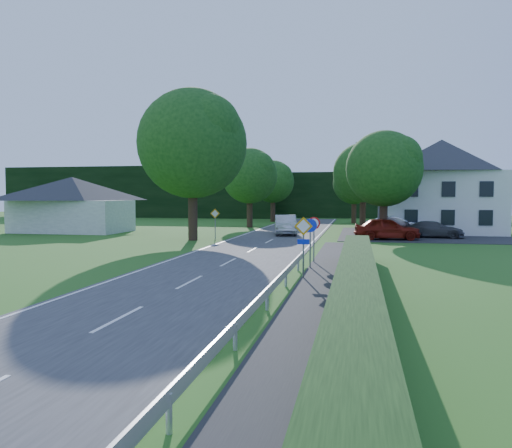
% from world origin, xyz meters
% --- Properties ---
extents(ground, '(160.00, 160.00, 0.00)m').
position_xyz_m(ground, '(0.00, 0.00, 0.00)').
color(ground, '#2B5A19').
rests_on(ground, ground).
extents(road, '(7.00, 80.00, 0.04)m').
position_xyz_m(road, '(0.00, 20.00, 0.02)').
color(road, '#373739').
rests_on(road, ground).
extents(footpath, '(1.50, 44.00, 0.04)m').
position_xyz_m(footpath, '(4.95, 2.00, 0.02)').
color(footpath, '#252528').
rests_on(footpath, ground).
extents(parking_pad, '(14.00, 16.00, 0.04)m').
position_xyz_m(parking_pad, '(12.00, 33.00, 0.02)').
color(parking_pad, '#252528').
rests_on(parking_pad, ground).
extents(line_edge_left, '(0.12, 80.00, 0.01)m').
position_xyz_m(line_edge_left, '(-3.25, 20.00, 0.04)').
color(line_edge_left, white).
rests_on(line_edge_left, road).
extents(line_edge_right, '(0.12, 80.00, 0.01)m').
position_xyz_m(line_edge_right, '(3.25, 20.00, 0.04)').
color(line_edge_right, white).
rests_on(line_edge_right, road).
extents(line_centre, '(0.12, 80.00, 0.01)m').
position_xyz_m(line_centre, '(0.00, 20.00, 0.04)').
color(line_centre, white).
rests_on(line_centre, road).
extents(guardrail, '(0.12, 26.00, 0.69)m').
position_xyz_m(guardrail, '(3.85, -1.00, 0.34)').
color(guardrail, silver).
rests_on(guardrail, ground).
extents(hedge_right, '(1.20, 30.00, 1.30)m').
position_xyz_m(hedge_right, '(6.50, 0.00, 0.65)').
color(hedge_right, black).
rests_on(hedge_right, ground).
extents(tree_main, '(9.40, 9.40, 11.64)m').
position_xyz_m(tree_main, '(-6.00, 24.00, 5.82)').
color(tree_main, '#174314').
rests_on(tree_main, ground).
extents(tree_left_far, '(7.00, 7.00, 8.58)m').
position_xyz_m(tree_left_far, '(-5.00, 40.00, 4.29)').
color(tree_left_far, '#174314').
rests_on(tree_left_far, ground).
extents(tree_right_far, '(7.40, 7.40, 9.09)m').
position_xyz_m(tree_right_far, '(7.00, 42.00, 4.54)').
color(tree_right_far, '#174314').
rests_on(tree_right_far, ground).
extents(tree_left_back, '(6.60, 6.60, 8.07)m').
position_xyz_m(tree_left_back, '(-4.50, 52.00, 4.04)').
color(tree_left_back, '#174314').
rests_on(tree_left_back, ground).
extents(tree_right_back, '(6.20, 6.20, 7.56)m').
position_xyz_m(tree_right_back, '(6.00, 50.00, 3.78)').
color(tree_right_back, '#174314').
rests_on(tree_right_back, ground).
extents(tree_right_mid, '(7.00, 7.00, 8.58)m').
position_xyz_m(tree_right_mid, '(8.50, 28.00, 4.29)').
color(tree_right_mid, '#174314').
rests_on(tree_right_mid, ground).
extents(treeline_left, '(44.00, 6.00, 8.00)m').
position_xyz_m(treeline_left, '(-28.00, 62.00, 4.00)').
color(treeline_left, black).
rests_on(treeline_left, ground).
extents(treeline_right, '(30.00, 5.00, 7.00)m').
position_xyz_m(treeline_right, '(8.00, 66.00, 3.50)').
color(treeline_right, black).
rests_on(treeline_right, ground).
extents(bungalow_left, '(11.00, 6.50, 5.20)m').
position_xyz_m(bungalow_left, '(-20.00, 30.00, 2.71)').
color(bungalow_left, '#B6B5B1').
rests_on(bungalow_left, ground).
extents(house_white, '(10.60, 8.40, 8.60)m').
position_xyz_m(house_white, '(14.00, 36.00, 4.41)').
color(house_white, white).
rests_on(house_white, ground).
extents(streetlight, '(2.03, 0.18, 8.00)m').
position_xyz_m(streetlight, '(8.06, 30.00, 4.46)').
color(streetlight, slate).
rests_on(streetlight, ground).
extents(sign_priority_right, '(0.78, 0.09, 2.59)m').
position_xyz_m(sign_priority_right, '(4.30, 7.98, 1.80)').
color(sign_priority_right, slate).
rests_on(sign_priority_right, ground).
extents(sign_roundabout, '(0.64, 0.08, 2.37)m').
position_xyz_m(sign_roundabout, '(4.30, 10.98, 1.67)').
color(sign_roundabout, slate).
rests_on(sign_roundabout, ground).
extents(sign_speed_limit, '(0.64, 0.11, 2.37)m').
position_xyz_m(sign_speed_limit, '(4.30, 12.97, 1.77)').
color(sign_speed_limit, slate).
rests_on(sign_speed_limit, ground).
extents(sign_priority_left, '(0.78, 0.09, 2.44)m').
position_xyz_m(sign_priority_left, '(-4.50, 24.98, 1.72)').
color(sign_priority_left, slate).
rests_on(sign_priority_left, ground).
extents(moving_car, '(2.71, 5.42, 1.71)m').
position_xyz_m(moving_car, '(0.30, 30.47, 0.89)').
color(moving_car, silver).
rests_on(moving_car, road).
extents(motorcycle, '(1.48, 2.21, 1.10)m').
position_xyz_m(motorcycle, '(0.61, 32.58, 0.59)').
color(motorcycle, black).
rests_on(motorcycle, road).
extents(parked_car_red, '(5.17, 2.42, 1.71)m').
position_xyz_m(parked_car_red, '(8.73, 27.17, 0.90)').
color(parked_car_red, maroon).
rests_on(parked_car_red, parking_pad).
extents(parked_car_silver_a, '(5.17, 2.14, 1.67)m').
position_xyz_m(parked_car_silver_a, '(9.71, 31.62, 0.87)').
color(parked_car_silver_a, silver).
rests_on(parked_car_silver_a, parking_pad).
extents(parked_car_grey, '(4.81, 2.50, 1.33)m').
position_xyz_m(parked_car_grey, '(12.62, 29.87, 0.71)').
color(parked_car_grey, '#444448').
rests_on(parked_car_grey, parking_pad).
extents(parked_car_silver_b, '(6.12, 4.04, 1.56)m').
position_xyz_m(parked_car_silver_b, '(13.79, 34.00, 0.82)').
color(parked_car_silver_b, '#9D9DA3').
rests_on(parked_car_silver_b, parking_pad).
extents(parasol, '(2.06, 2.10, 1.88)m').
position_xyz_m(parasol, '(12.69, 34.08, 0.98)').
color(parasol, '#A8260D').
rests_on(parasol, parking_pad).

